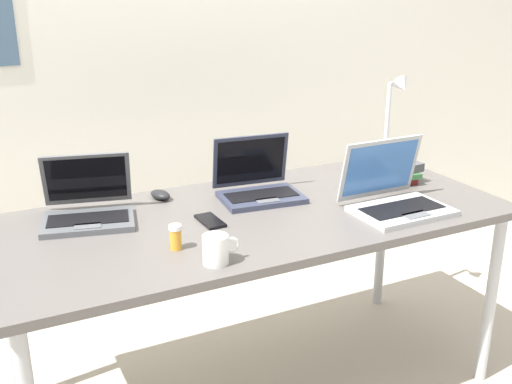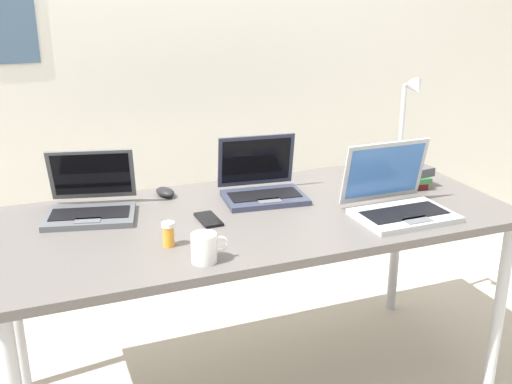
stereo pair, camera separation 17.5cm
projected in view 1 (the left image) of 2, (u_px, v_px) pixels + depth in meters
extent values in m
cube|color=silver|center=(153.00, 28.00, 2.91)|extent=(6.00, 0.12, 2.60)
cube|color=#595451|center=(256.00, 217.00, 2.17)|extent=(1.80, 0.80, 0.03)
cylinder|color=#B2B5BA|center=(491.00, 300.00, 2.36)|extent=(0.04, 0.04, 0.71)
cylinder|color=#B2B5BA|center=(8.00, 319.00, 2.23)|extent=(0.04, 0.04, 0.71)
cylinder|color=#B2B5BA|center=(382.00, 237.00, 2.93)|extent=(0.04, 0.04, 0.71)
cylinder|color=silver|center=(384.00, 160.00, 2.76)|extent=(0.12, 0.12, 0.02)
cylinder|color=silver|center=(387.00, 122.00, 2.70)|extent=(0.02, 0.02, 0.34)
cylinder|color=silver|center=(396.00, 84.00, 2.61)|extent=(0.01, 0.08, 0.01)
cone|color=silver|center=(402.00, 86.00, 2.58)|extent=(0.07, 0.09, 0.09)
cube|color=#33384C|center=(261.00, 197.00, 2.29)|extent=(0.32, 0.24, 0.02)
cube|color=black|center=(261.00, 195.00, 2.29)|extent=(0.27, 0.14, 0.00)
cube|color=#595B60|center=(268.00, 200.00, 2.23)|extent=(0.09, 0.05, 0.00)
cube|color=#33384C|center=(250.00, 160.00, 2.36)|extent=(0.30, 0.07, 0.20)
cube|color=black|center=(251.00, 160.00, 2.36)|extent=(0.27, 0.06, 0.17)
cube|color=#515459|center=(88.00, 222.00, 2.07)|extent=(0.34, 0.27, 0.02)
cube|color=black|center=(88.00, 219.00, 2.06)|extent=(0.28, 0.17, 0.00)
cube|color=#595B60|center=(88.00, 226.00, 2.00)|extent=(0.09, 0.06, 0.00)
cube|color=#515459|center=(87.00, 179.00, 2.16)|extent=(0.31, 0.14, 0.20)
cube|color=black|center=(87.00, 179.00, 2.15)|extent=(0.28, 0.12, 0.17)
cube|color=#B7BABC|center=(402.00, 211.00, 2.16)|extent=(0.33, 0.23, 0.02)
cube|color=black|center=(402.00, 208.00, 2.16)|extent=(0.29, 0.13, 0.00)
cube|color=#595B60|center=(416.00, 215.00, 2.09)|extent=(0.09, 0.05, 0.00)
cube|color=#B7BABC|center=(380.00, 168.00, 2.24)|extent=(0.33, 0.06, 0.22)
cube|color=#3F72BF|center=(381.00, 168.00, 2.23)|extent=(0.30, 0.04, 0.19)
ellipsoid|color=black|center=(160.00, 195.00, 2.30)|extent=(0.08, 0.11, 0.03)
cube|color=black|center=(210.00, 221.00, 2.09)|extent=(0.07, 0.14, 0.01)
cylinder|color=gold|center=(176.00, 239.00, 1.87)|extent=(0.04, 0.04, 0.06)
cylinder|color=white|center=(175.00, 227.00, 1.86)|extent=(0.04, 0.04, 0.01)
cube|color=maroon|center=(391.00, 179.00, 2.49)|extent=(0.20, 0.15, 0.03)
cube|color=#336638|center=(391.00, 173.00, 2.48)|extent=(0.21, 0.18, 0.02)
cube|color=#4C4C51|center=(396.00, 167.00, 2.47)|extent=(0.19, 0.16, 0.03)
cylinder|color=white|center=(216.00, 250.00, 1.77)|extent=(0.08, 0.08, 0.09)
torus|color=white|center=(231.00, 245.00, 1.79)|extent=(0.05, 0.01, 0.05)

